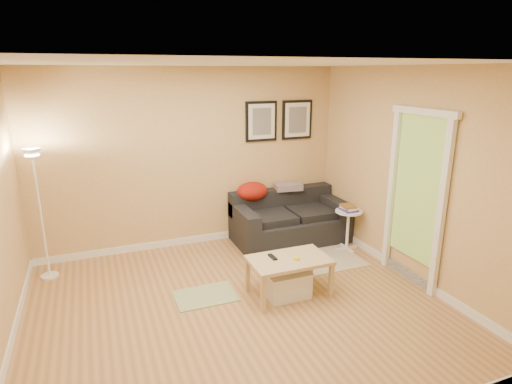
{
  "coord_description": "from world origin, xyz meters",
  "views": [
    {
      "loc": [
        -1.35,
        -3.96,
        2.53
      ],
      "look_at": [
        0.55,
        0.85,
        1.05
      ],
      "focal_mm": 29.73,
      "sensor_mm": 36.0,
      "label": 1
    }
  ],
  "objects_px": {
    "book_stack": "(348,208)",
    "floor_lamp": "(41,218)",
    "coffee_table": "(289,277)",
    "sofa": "(290,218)",
    "storage_bin": "(287,284)",
    "side_table": "(348,230)"
  },
  "relations": [
    {
      "from": "sofa",
      "to": "floor_lamp",
      "type": "relative_size",
      "value": 1.02
    },
    {
      "from": "book_stack",
      "to": "floor_lamp",
      "type": "distance_m",
      "value": 4.07
    },
    {
      "from": "storage_bin",
      "to": "side_table",
      "type": "distance_m",
      "value": 1.68
    },
    {
      "from": "storage_bin",
      "to": "book_stack",
      "type": "relative_size",
      "value": 2.0
    },
    {
      "from": "coffee_table",
      "to": "floor_lamp",
      "type": "height_order",
      "value": "floor_lamp"
    },
    {
      "from": "storage_bin",
      "to": "book_stack",
      "type": "xyz_separation_m",
      "value": [
        1.41,
        0.92,
        0.48
      ]
    },
    {
      "from": "coffee_table",
      "to": "floor_lamp",
      "type": "relative_size",
      "value": 0.55
    },
    {
      "from": "book_stack",
      "to": "floor_lamp",
      "type": "xyz_separation_m",
      "value": [
        -4.02,
        0.62,
        0.16
      ]
    },
    {
      "from": "sofa",
      "to": "coffee_table",
      "type": "distance_m",
      "value": 1.66
    },
    {
      "from": "storage_bin",
      "to": "floor_lamp",
      "type": "xyz_separation_m",
      "value": [
        -2.61,
        1.54,
        0.63
      ]
    },
    {
      "from": "storage_bin",
      "to": "floor_lamp",
      "type": "bearing_deg",
      "value": 149.46
    },
    {
      "from": "sofa",
      "to": "coffee_table",
      "type": "height_order",
      "value": "sofa"
    },
    {
      "from": "side_table",
      "to": "floor_lamp",
      "type": "bearing_deg",
      "value": 170.96
    },
    {
      "from": "sofa",
      "to": "side_table",
      "type": "xyz_separation_m",
      "value": [
        0.64,
        -0.6,
        -0.08
      ]
    },
    {
      "from": "sofa",
      "to": "floor_lamp",
      "type": "height_order",
      "value": "floor_lamp"
    },
    {
      "from": "coffee_table",
      "to": "side_table",
      "type": "distance_m",
      "value": 1.63
    },
    {
      "from": "sofa",
      "to": "storage_bin",
      "type": "distance_m",
      "value": 1.7
    },
    {
      "from": "sofa",
      "to": "floor_lamp",
      "type": "distance_m",
      "value": 3.41
    },
    {
      "from": "sofa",
      "to": "storage_bin",
      "type": "relative_size",
      "value": 3.35
    },
    {
      "from": "coffee_table",
      "to": "side_table",
      "type": "relative_size",
      "value": 1.55
    },
    {
      "from": "coffee_table",
      "to": "side_table",
      "type": "xyz_separation_m",
      "value": [
        1.38,
        0.88,
        0.07
      ]
    },
    {
      "from": "sofa",
      "to": "side_table",
      "type": "relative_size",
      "value": 2.87
    }
  ]
}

